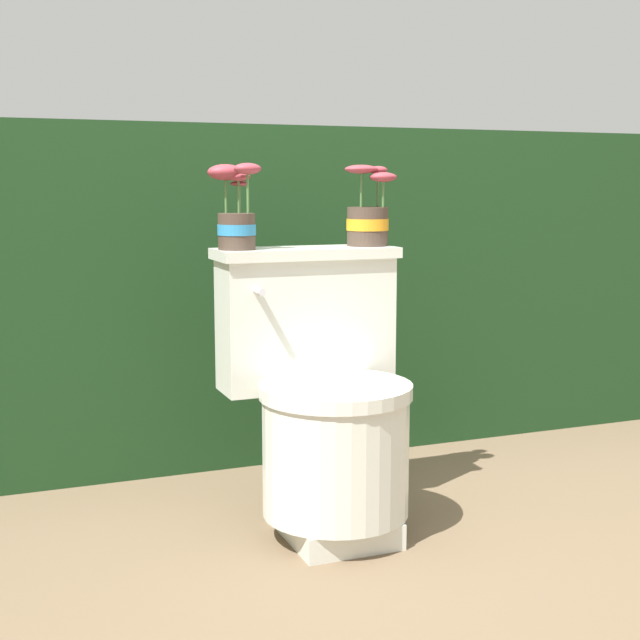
% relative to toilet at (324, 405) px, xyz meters
% --- Properties ---
extents(ground_plane, '(12.00, 12.00, 0.00)m').
position_rel_toilet_xyz_m(ground_plane, '(0.09, -0.08, -0.35)').
color(ground_plane, brown).
extents(hedge_backdrop, '(4.34, 0.93, 1.14)m').
position_rel_toilet_xyz_m(hedge_backdrop, '(0.09, 1.05, 0.22)').
color(hedge_backdrop, '#193819').
rests_on(hedge_backdrop, ground).
extents(toilet, '(0.52, 0.52, 0.77)m').
position_rel_toilet_xyz_m(toilet, '(0.00, 0.00, 0.00)').
color(toilet, silver).
rests_on(toilet, ground).
extents(potted_plant_left, '(0.13, 0.12, 0.23)m').
position_rel_toilet_xyz_m(potted_plant_left, '(-0.20, 0.14, 0.52)').
color(potted_plant_left, '#47382D').
rests_on(potted_plant_left, toilet).
extents(potted_plant_midleft, '(0.15, 0.13, 0.23)m').
position_rel_toilet_xyz_m(potted_plant_midleft, '(0.20, 0.15, 0.51)').
color(potted_plant_midleft, '#47382D').
rests_on(potted_plant_midleft, toilet).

